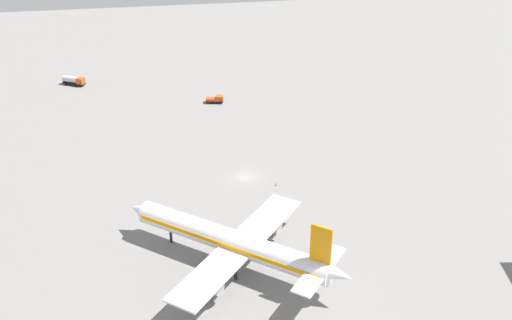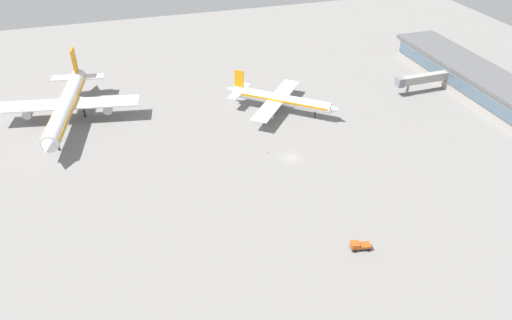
# 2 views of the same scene
# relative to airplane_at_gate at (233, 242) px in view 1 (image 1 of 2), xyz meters

# --- Properties ---
(ground) EXTENTS (288.00, 288.00, 0.00)m
(ground) POSITION_rel_airplane_at_gate_xyz_m (-27.61, 6.27, -4.46)
(ground) COLOR gray
(airplane_at_gate) EXTENTS (29.65, 33.36, 12.26)m
(airplane_at_gate) POSITION_rel_airplane_at_gate_xyz_m (0.00, 0.00, 0.00)
(airplane_at_gate) COLOR white
(airplane_at_gate) RESTS_ON ground
(fuel_truck) EXTENTS (4.65, 6.45, 2.50)m
(fuel_truck) POSITION_rel_airplane_at_gate_xyz_m (-86.18, -32.06, -3.07)
(fuel_truck) COLOR black
(fuel_truck) RESTS_ON ground
(pushback_tractor) EXTENTS (2.92, 4.69, 1.90)m
(pushback_tractor) POSITION_rel_airplane_at_gate_xyz_m (-66.97, 4.80, -3.49)
(pushback_tractor) COLOR black
(pushback_tractor) RESTS_ON ground
(safety_cone_near_gate) EXTENTS (0.44, 0.44, 0.60)m
(safety_cone_near_gate) POSITION_rel_airplane_at_gate_xyz_m (-23.22, 11.68, -4.16)
(safety_cone_near_gate) COLOR #EA590C
(safety_cone_near_gate) RESTS_ON ground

